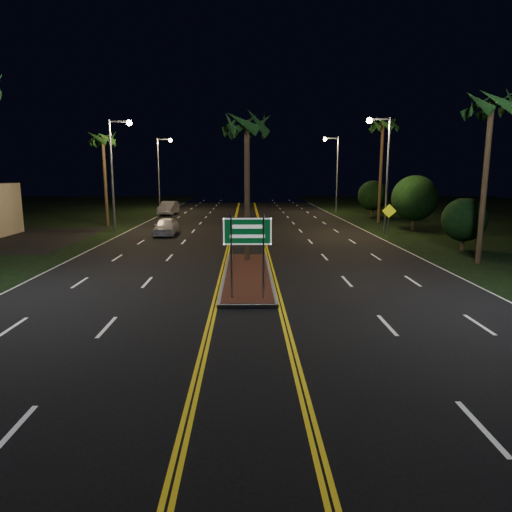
{
  "coord_description": "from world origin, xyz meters",
  "views": [
    {
      "loc": [
        -0.03,
        -13.97,
        4.86
      ],
      "look_at": [
        0.31,
        2.1,
        1.9
      ],
      "focal_mm": 32.0,
      "sensor_mm": 36.0,
      "label": 1
    }
  ],
  "objects_px": {
    "warning_sign": "(389,216)",
    "streetlight_right_mid": "(383,162)",
    "shrub_mid": "(415,198)",
    "shrub_near": "(464,220)",
    "highway_sign": "(247,239)",
    "palm_left_far": "(103,139)",
    "streetlight_right_far": "(334,166)",
    "median_island": "(247,275)",
    "palm_right_near": "(492,105)",
    "streetlight_left_mid": "(116,162)",
    "car_near": "(166,225)",
    "palm_median": "(247,125)",
    "palm_right_far": "(383,126)",
    "streetlight_left_far": "(161,166)",
    "shrub_far": "(373,196)",
    "car_far": "(168,207)"
  },
  "relations": [
    {
      "from": "palm_right_far",
      "to": "shrub_far",
      "type": "relative_size",
      "value": 2.6
    },
    {
      "from": "palm_left_far",
      "to": "shrub_mid",
      "type": "bearing_deg",
      "value": -8.49
    },
    {
      "from": "median_island",
      "to": "streetlight_right_mid",
      "type": "bearing_deg",
      "value": 54.72
    },
    {
      "from": "streetlight_left_far",
      "to": "palm_right_near",
      "type": "distance_m",
      "value": 41.19
    },
    {
      "from": "median_island",
      "to": "palm_right_near",
      "type": "distance_m",
      "value": 15.21
    },
    {
      "from": "median_island",
      "to": "palm_right_far",
      "type": "xyz_separation_m",
      "value": [
        12.8,
        23.0,
        9.06
      ]
    },
    {
      "from": "shrub_mid",
      "to": "streetlight_right_mid",
      "type": "bearing_deg",
      "value": -149.44
    },
    {
      "from": "shrub_near",
      "to": "car_far",
      "type": "xyz_separation_m",
      "value": [
        -22.61,
        25.33,
        -1.05
      ]
    },
    {
      "from": "streetlight_right_mid",
      "to": "shrub_far",
      "type": "bearing_deg",
      "value": 77.18
    },
    {
      "from": "shrub_far",
      "to": "car_far",
      "type": "xyz_separation_m",
      "value": [
        -22.91,
        3.33,
        -1.44
      ]
    },
    {
      "from": "highway_sign",
      "to": "streetlight_left_mid",
      "type": "xyz_separation_m",
      "value": [
        -10.61,
        21.2,
        3.25
      ]
    },
    {
      "from": "shrub_near",
      "to": "warning_sign",
      "type": "xyz_separation_m",
      "value": [
        -2.7,
        6.44,
        -0.33
      ]
    },
    {
      "from": "palm_median",
      "to": "car_near",
      "type": "bearing_deg",
      "value": 119.59
    },
    {
      "from": "streetlight_left_mid",
      "to": "warning_sign",
      "type": "bearing_deg",
      "value": -9.43
    },
    {
      "from": "car_near",
      "to": "streetlight_left_far",
      "type": "bearing_deg",
      "value": 100.07
    },
    {
      "from": "median_island",
      "to": "palm_left_far",
      "type": "relative_size",
      "value": 1.16
    },
    {
      "from": "shrub_mid",
      "to": "car_near",
      "type": "distance_m",
      "value": 20.58
    },
    {
      "from": "palm_right_near",
      "to": "palm_right_far",
      "type": "relative_size",
      "value": 0.9
    },
    {
      "from": "palm_left_far",
      "to": "shrub_near",
      "type": "distance_m",
      "value": 30.35
    },
    {
      "from": "highway_sign",
      "to": "warning_sign",
      "type": "relative_size",
      "value": 1.29
    },
    {
      "from": "streetlight_right_far",
      "to": "shrub_near",
      "type": "xyz_separation_m",
      "value": [
        2.89,
        -28.0,
        -3.71
      ]
    },
    {
      "from": "streetlight_left_mid",
      "to": "streetlight_left_far",
      "type": "bearing_deg",
      "value": 90.0
    },
    {
      "from": "palm_left_far",
      "to": "streetlight_right_far",
      "type": "bearing_deg",
      "value": 30.88
    },
    {
      "from": "highway_sign",
      "to": "car_far",
      "type": "bearing_deg",
      "value": 104.0
    },
    {
      "from": "median_island",
      "to": "streetlight_right_far",
      "type": "distance_m",
      "value": 37.0
    },
    {
      "from": "streetlight_left_mid",
      "to": "car_near",
      "type": "distance_m",
      "value": 6.86
    },
    {
      "from": "streetlight_right_mid",
      "to": "shrub_mid",
      "type": "relative_size",
      "value": 1.95
    },
    {
      "from": "shrub_far",
      "to": "car_near",
      "type": "distance_m",
      "value": 24.76
    },
    {
      "from": "median_island",
      "to": "shrub_near",
      "type": "height_order",
      "value": "shrub_near"
    },
    {
      "from": "car_near",
      "to": "streetlight_right_far",
      "type": "bearing_deg",
      "value": 49.38
    },
    {
      "from": "warning_sign",
      "to": "shrub_mid",
      "type": "bearing_deg",
      "value": 67.27
    },
    {
      "from": "streetlight_left_mid",
      "to": "palm_median",
      "type": "distance_m",
      "value": 17.25
    },
    {
      "from": "warning_sign",
      "to": "streetlight_right_mid",
      "type": "bearing_deg",
      "value": 116.08
    },
    {
      "from": "car_near",
      "to": "highway_sign",
      "type": "bearing_deg",
      "value": -72.14
    },
    {
      "from": "streetlight_left_far",
      "to": "palm_right_far",
      "type": "relative_size",
      "value": 0.87
    },
    {
      "from": "streetlight_left_far",
      "to": "palm_right_near",
      "type": "height_order",
      "value": "palm_right_near"
    },
    {
      "from": "streetlight_left_mid",
      "to": "streetlight_right_mid",
      "type": "height_order",
      "value": "same"
    },
    {
      "from": "car_near",
      "to": "car_far",
      "type": "distance_m",
      "value": 17.85
    },
    {
      "from": "streetlight_right_mid",
      "to": "shrub_near",
      "type": "distance_m",
      "value": 9.28
    },
    {
      "from": "streetlight_left_mid",
      "to": "shrub_far",
      "type": "xyz_separation_m",
      "value": [
        24.41,
        12.0,
        -3.32
      ]
    },
    {
      "from": "highway_sign",
      "to": "streetlight_right_mid",
      "type": "distance_m",
      "value": 22.18
    },
    {
      "from": "median_island",
      "to": "shrub_near",
      "type": "distance_m",
      "value": 15.32
    },
    {
      "from": "shrub_mid",
      "to": "shrub_near",
      "type": "bearing_deg",
      "value": -92.86
    },
    {
      "from": "streetlight_right_far",
      "to": "warning_sign",
      "type": "bearing_deg",
      "value": -89.5
    },
    {
      "from": "median_island",
      "to": "warning_sign",
      "type": "bearing_deg",
      "value": 51.22
    },
    {
      "from": "warning_sign",
      "to": "highway_sign",
      "type": "bearing_deg",
      "value": -102.23
    },
    {
      "from": "streetlight_left_mid",
      "to": "palm_right_near",
      "type": "height_order",
      "value": "palm_right_near"
    },
    {
      "from": "car_far",
      "to": "shrub_near",
      "type": "bearing_deg",
      "value": -44.29
    },
    {
      "from": "palm_median",
      "to": "palm_right_far",
      "type": "height_order",
      "value": "palm_right_far"
    },
    {
      "from": "streetlight_right_mid",
      "to": "warning_sign",
      "type": "distance_m",
      "value": 4.33
    }
  ]
}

